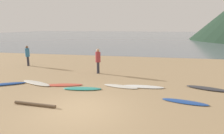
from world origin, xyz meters
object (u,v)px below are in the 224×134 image
surfboard_0 (4,84)px  surfboard_5 (143,87)px  driftwood_log (35,104)px  person_0 (98,59)px  surfboard_4 (120,86)px  surfboard_2 (63,85)px  surfboard_6 (185,102)px  surfboard_3 (82,89)px  surfboard_1 (36,83)px  surfboard_7 (208,89)px  person_1 (27,54)px

surfboard_0 → surfboard_5: bearing=-21.6°
driftwood_log → person_0: bearing=79.8°
surfboard_0 → surfboard_4: (6.69, 0.98, -0.02)m
surfboard_5 → driftwood_log: driftwood_log is taller
surfboard_0 → driftwood_log: driftwood_log is taller
surfboard_2 → surfboard_6: 6.65m
surfboard_0 → surfboard_4: 6.76m
surfboard_3 → driftwood_log: driftwood_log is taller
surfboard_1 → surfboard_5: surfboard_1 is taller
surfboard_0 → surfboard_7: surfboard_0 is taller
surfboard_0 → surfboard_4: bearing=-21.6°
surfboard_7 → surfboard_5: bearing=-156.8°
person_0 → surfboard_4: bearing=116.5°
surfboard_4 → person_1: size_ratio=1.16×
surfboard_0 → surfboard_3: (4.73, 0.14, -0.01)m
surfboard_5 → surfboard_6: 2.70m
surfboard_6 → person_1: bearing=165.3°
person_0 → driftwood_log: bearing=70.3°
surfboard_4 → driftwood_log: driftwood_log is taller
surfboard_2 → surfboard_7: size_ratio=1.04×
surfboard_1 → person_1: person_1 is taller
surfboard_4 → person_1: bearing=164.3°
surfboard_5 → surfboard_6: (1.93, -1.89, -0.00)m
surfboard_7 → person_1: bearing=-177.9°
surfboard_5 → person_1: 10.86m
person_1 → surfboard_4: bearing=-155.9°
surfboard_0 → surfboard_1: (1.70, 0.58, -0.00)m
surfboard_1 → surfboard_6: bearing=10.8°
surfboard_1 → surfboard_6: size_ratio=1.13×
person_0 → surfboard_7: bearing=151.3°
surfboard_7 → person_0: 7.27m
person_0 → surfboard_3: bearing=82.4°
surfboard_7 → driftwood_log: 8.81m
surfboard_3 → surfboard_4: bearing=14.2°
surfboard_6 → surfboard_7: size_ratio=0.91×
surfboard_6 → person_1: (-11.92, 6.04, 0.99)m
person_0 → surfboard_0: bearing=30.3°
surfboard_7 → driftwood_log: size_ratio=1.09×
surfboard_4 → driftwood_log: size_ratio=1.01×
surfboard_5 → person_0: person_0 is taller
surfboard_3 → surfboard_6: size_ratio=1.04×
surfboard_5 → surfboard_7: 3.46m
surfboard_6 → person_1: person_1 is taller
surfboard_0 → surfboard_4: size_ratio=1.15×
surfboard_2 → person_0: (1.23, 3.25, 1.03)m
surfboard_4 → surfboard_7: 4.74m
surfboard_2 → person_0: person_0 is taller
surfboard_4 → surfboard_2: bearing=-162.6°
surfboard_6 → surfboard_2: bearing=-179.2°
surfboard_2 → surfboard_3: (1.36, -0.45, 0.01)m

